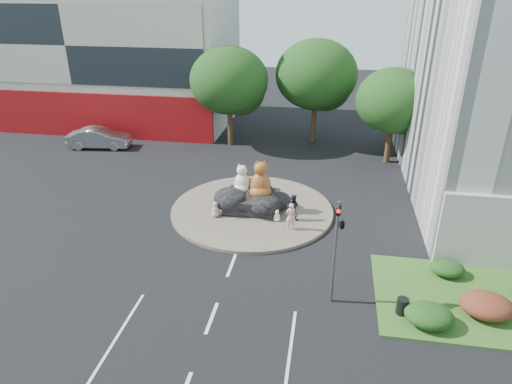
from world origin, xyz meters
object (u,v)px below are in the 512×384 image
(kitten_white, at_px, (277,215))
(pedestrian_pink, at_px, (291,216))
(cat_white, at_px, (242,178))
(cat_tabby, at_px, (261,179))
(pedestrian_dark, at_px, (293,207))
(parked_car, at_px, (99,138))
(litter_bin, at_px, (402,306))
(kitten_calico, at_px, (216,209))

(kitten_white, height_order, pedestrian_pink, pedestrian_pink)
(cat_white, height_order, cat_tabby, cat_tabby)
(pedestrian_pink, height_order, pedestrian_dark, pedestrian_pink)
(cat_white, distance_m, pedestrian_pink, 4.24)
(pedestrian_dark, relative_size, parked_car, 0.31)
(cat_tabby, height_order, litter_bin, cat_tabby)
(pedestrian_pink, relative_size, parked_car, 0.31)
(cat_tabby, distance_m, pedestrian_dark, 2.58)
(cat_tabby, relative_size, parked_car, 0.46)
(kitten_calico, relative_size, pedestrian_pink, 0.60)
(cat_white, relative_size, pedestrian_dark, 1.18)
(parked_car, distance_m, litter_bin, 28.95)
(parked_car, bearing_deg, pedestrian_dark, -128.21)
(cat_tabby, relative_size, kitten_calico, 2.44)
(kitten_white, height_order, pedestrian_dark, pedestrian_dark)
(kitten_white, bearing_deg, kitten_calico, 162.11)
(kitten_white, xyz_separation_m, pedestrian_pink, (0.89, -0.84, 0.46))
(cat_white, xyz_separation_m, cat_tabby, (1.23, -0.45, 0.25))
(cat_white, distance_m, kitten_calico, 2.51)
(pedestrian_dark, xyz_separation_m, parked_car, (-17.41, 10.35, -0.14))
(kitten_calico, distance_m, pedestrian_dark, 4.60)
(kitten_white, distance_m, parked_car, 19.68)
(parked_car, bearing_deg, kitten_calico, -137.32)
(cat_white, relative_size, pedestrian_pink, 1.16)
(cat_white, relative_size, parked_car, 0.36)
(kitten_calico, xyz_separation_m, kitten_white, (3.68, 0.02, -0.13))
(kitten_calico, height_order, kitten_white, kitten_calico)
(litter_bin, bearing_deg, kitten_white, 131.34)
(kitten_white, bearing_deg, parked_car, 128.84)
(kitten_calico, bearing_deg, pedestrian_pink, 5.58)
(kitten_white, bearing_deg, cat_tabby, 115.99)
(kitten_white, distance_m, litter_bin, 9.52)
(pedestrian_pink, distance_m, pedestrian_dark, 1.17)
(pedestrian_pink, bearing_deg, parked_car, -48.25)
(kitten_white, xyz_separation_m, parked_car, (-16.52, 10.69, 0.30))
(parked_car, height_order, litter_bin, parked_car)
(cat_white, height_order, pedestrian_pink, cat_white)
(kitten_calico, relative_size, kitten_white, 1.37)
(kitten_calico, height_order, pedestrian_dark, pedestrian_dark)
(kitten_calico, height_order, pedestrian_pink, pedestrian_pink)
(cat_white, bearing_deg, kitten_white, -16.04)
(pedestrian_pink, height_order, litter_bin, pedestrian_pink)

